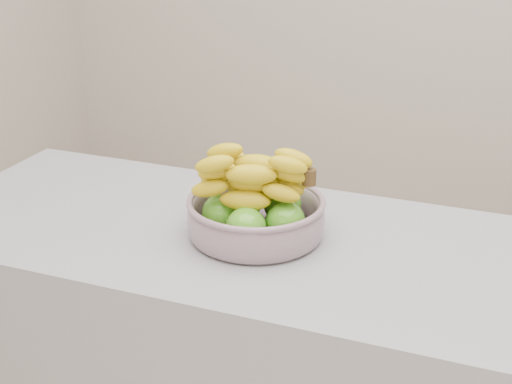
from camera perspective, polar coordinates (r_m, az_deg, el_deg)
fruit_bowl at (r=1.49m, az=-0.02°, el=-1.46°), size 0.29×0.29×0.18m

